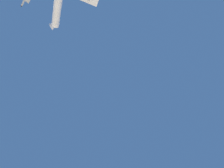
# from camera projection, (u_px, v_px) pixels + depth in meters

# --- Properties ---
(chase_jet_left_wing) EXTENTS (15.32, 8.82, 4.00)m
(chase_jet_left_wing) POSITION_uv_depth(u_px,v_px,m) (25.00, 0.00, 160.38)
(chase_jet_left_wing) COLOR #999EA3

